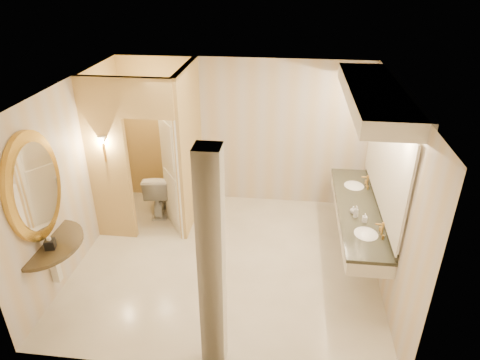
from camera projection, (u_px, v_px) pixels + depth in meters
The scene contains 16 objects.
floor at pixel (227, 261), 6.62m from camera, with size 4.50×4.50×0.00m, color white.
ceiling at pixel (224, 90), 5.37m from camera, with size 4.50×4.50×0.00m, color white.
wall_back at pixel (242, 133), 7.76m from camera, with size 4.50×0.02×2.70m, color beige.
wall_front at pixel (196, 279), 4.23m from camera, with size 4.50×0.02×2.70m, color beige.
wall_left at pixel (73, 176), 6.23m from camera, with size 0.02×4.00×2.70m, color beige.
wall_right at pixel (391, 194), 5.76m from camera, with size 0.02×4.00×2.70m, color beige.
toilet_closet at pixel (166, 151), 6.95m from camera, with size 1.50×1.55×2.70m.
wall_sconce at pixel (102, 141), 6.40m from camera, with size 0.14×0.14×0.42m.
vanity at pixel (369, 162), 6.01m from camera, with size 0.75×2.75×2.09m.
console_shelf at pixel (39, 212), 5.36m from camera, with size 1.10×1.10×2.00m.
pillar at pixel (212, 267), 4.40m from camera, with size 0.26×0.26×2.70m, color silver.
tissue_box at pixel (50, 244), 5.44m from camera, with size 0.12×0.12×0.12m, color black.
toilet at pixel (159, 192), 7.74m from camera, with size 0.45×0.79×0.81m, color white.
soap_bottle_a at pixel (365, 218), 5.98m from camera, with size 0.06×0.06×0.14m, color beige.
soap_bottle_b at pixel (353, 210), 6.19m from camera, with size 0.09×0.09×0.11m, color silver.
soap_bottle_c at pixel (356, 212), 6.08m from camera, with size 0.07×0.07×0.18m, color #C6B28C.
Camera 1 is at (0.83, -5.23, 4.18)m, focal length 32.00 mm.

